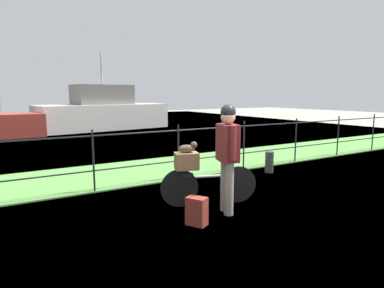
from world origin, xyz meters
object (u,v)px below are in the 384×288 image
moored_boat_mid (103,112)px  mooring_bollard (269,162)px  wooden_crate (187,161)px  cyclist_person (228,149)px  bicycle_main (208,185)px  terrier_dog (188,148)px  backpack_on_paving (197,211)px

moored_boat_mid → mooring_bollard: bearing=-88.2°
wooden_crate → cyclist_person: size_ratio=0.22×
cyclist_person → mooring_bollard: size_ratio=3.42×
bicycle_main → terrier_dog: terrier_dog is taller
wooden_crate → moored_boat_mid: 13.11m
wooden_crate → moored_boat_mid: (2.52, 12.87, 0.11)m
backpack_on_paving → wooden_crate: bearing=131.1°
bicycle_main → cyclist_person: bearing=-87.6°
terrier_dog → cyclist_person: 0.68m
terrier_dog → mooring_bollard: 3.14m
mooring_bollard → cyclist_person: bearing=-146.5°
mooring_bollard → terrier_dog: bearing=-159.4°
terrier_dog → backpack_on_paving: size_ratio=0.81×
bicycle_main → wooden_crate: (-0.35, 0.12, 0.43)m
wooden_crate → cyclist_person: 0.74m
backpack_on_paving → moored_boat_mid: (2.81, 13.64, 0.67)m
cyclist_person → moored_boat_mid: moored_boat_mid is taller
cyclist_person → backpack_on_paving: size_ratio=4.21×
wooden_crate → mooring_bollard: bearing=20.3°
backpack_on_paving → cyclist_person: bearing=76.7°
bicycle_main → mooring_bollard: bearing=25.0°
cyclist_person → mooring_bollard: 3.11m
moored_boat_mid → cyclist_person: bearing=-99.1°
bicycle_main → backpack_on_paving: bearing=-134.3°
mooring_bollard → bicycle_main: bearing=-155.0°
terrier_dog → moored_boat_mid: 13.11m
cyclist_person → backpack_on_paving: 1.05m
cyclist_person → backpack_on_paving: cyclist_person is taller
terrier_dog → cyclist_person: bearing=-59.5°
terrier_dog → backpack_on_paving: (-0.31, -0.76, -0.77)m
wooden_crate → moored_boat_mid: bearing=78.9°
bicycle_main → mooring_bollard: size_ratio=3.19×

